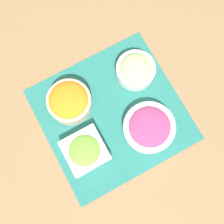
# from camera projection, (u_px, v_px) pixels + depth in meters

# --- Properties ---
(ground_plane) EXTENTS (3.00, 3.00, 0.00)m
(ground_plane) POSITION_uv_depth(u_px,v_px,m) (112.00, 114.00, 1.02)
(ground_plane) COLOR olive
(placemat) EXTENTS (0.45, 0.43, 0.00)m
(placemat) POSITION_uv_depth(u_px,v_px,m) (112.00, 114.00, 1.02)
(placemat) COLOR #236B60
(placemat) RESTS_ON ground_plane
(carrot_bowl) EXTENTS (0.14, 0.14, 0.09)m
(carrot_bowl) POSITION_uv_depth(u_px,v_px,m) (69.00, 101.00, 0.98)
(carrot_bowl) COLOR beige
(carrot_bowl) RESTS_ON placemat
(onion_bowl) EXTENTS (0.16, 0.16, 0.06)m
(onion_bowl) POSITION_uv_depth(u_px,v_px,m) (149.00, 127.00, 0.98)
(onion_bowl) COLOR silver
(onion_bowl) RESTS_ON placemat
(cucumber_bowl) EXTENTS (0.13, 0.13, 0.07)m
(cucumber_bowl) POSITION_uv_depth(u_px,v_px,m) (136.00, 69.00, 1.02)
(cucumber_bowl) COLOR silver
(cucumber_bowl) RESTS_ON placemat
(lettuce_bowl) EXTENTS (0.13, 0.13, 0.06)m
(lettuce_bowl) POSITION_uv_depth(u_px,v_px,m) (85.00, 151.00, 0.96)
(lettuce_bowl) COLOR white
(lettuce_bowl) RESTS_ON placemat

